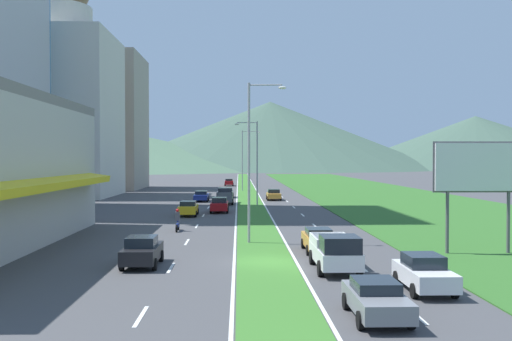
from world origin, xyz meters
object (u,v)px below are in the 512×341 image
Objects in this scene: car_8 at (227,192)px; motorcycle_rider at (177,222)px; car_4 at (219,205)px; car_6 at (376,299)px; car_0 at (424,273)px; pickup_truck_0 at (225,196)px; car_5 at (142,251)px; billboard_roadside at (479,171)px; street_lamp_mid at (255,158)px; car_3 at (274,195)px; car_1 at (229,182)px; car_9 at (319,240)px; car_2 at (188,208)px; car_7 at (201,196)px; pickup_truck_1 at (335,252)px; street_lamp_far at (244,156)px; street_lamp_near at (252,153)px.

car_8 is 2.10× the size of motorcycle_rider.
car_6 is (7.08, -40.96, -0.09)m from car_4.
pickup_truck_0 is (-9.90, 48.24, 0.18)m from car_0.
car_5 is 0.76× the size of pickup_truck_0.
motorcycle_rider is at bearing -1.25° from car_5.
car_5 is (-19.80, -3.23, -4.25)m from billboard_roadside.
car_0 is (6.11, -45.87, -5.13)m from street_lamp_mid.
car_3 is at bearing -21.33° from car_4.
street_lamp_mid reaches higher than car_1.
car_3 is at bearing -179.88° from car_9.
car_8 is (3.33, 27.09, -0.01)m from car_2.
street_lamp_mid reaches higher than motorcycle_rider.
car_7 is (-13.20, 52.36, -0.05)m from car_0.
car_7 is 48.95m from pickup_truck_1.
car_0 is at bearing -164.46° from car_4.
car_1 is 1.04× the size of car_4.
car_1 is 47.88m from pickup_truck_0.
car_1 is at bearing 0.40° from car_8.
car_0 is 0.96× the size of car_2.
car_4 reaches higher than car_3.
car_2 is (-3.08, -63.05, 0.00)m from car_1.
car_9 is 38.23m from pickup_truck_0.
street_lamp_far is at bearing -5.96° from motorcycle_rider.
car_5 is 0.97× the size of car_8.
car_1 is at bearing -2.80° from car_2.
car_3 is at bearing -170.48° from car_1.
car_9 is at bearing 179.95° from pickup_truck_1.
pickup_truck_0 is (-16.33, 38.82, -4.08)m from billboard_roadside.
car_0 is 54.77m from car_3.
car_5 is at bearing 177.97° from car_1.
street_lamp_near is 11.47m from car_5.
pickup_truck_1 reaches higher than car_8.
motorcycle_rider is (-9.90, 16.50, -0.24)m from pickup_truck_1.
car_1 is 59.34m from car_4.
car_0 is 0.90× the size of car_1.
car_2 is at bearing 107.84° from street_lamp_near.
car_4 is at bearing 179.96° from car_1.
car_1 is (-16.61, 86.70, -4.28)m from billboard_roadside.
street_lamp_near is 14.50m from billboard_roadside.
billboard_roadside is at bearing -120.66° from motorcycle_rider.
car_2 is at bearing -155.74° from car_9.
car_0 is at bearing -82.41° from street_lamp_mid.
car_2 is 12.10m from motorcycle_rider.
car_8 is at bearing -0.73° from car_4.
car_3 is 50.22m from pickup_truck_1.
street_lamp_far is at bearing -174.73° from car_0.
pickup_truck_0 reaches higher than car_1.
motorcycle_rider is (-3.14, -27.27, -0.24)m from pickup_truck_0.
car_4 is at bearing -167.64° from pickup_truck_1.
street_lamp_far is at bearing -176.57° from car_9.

